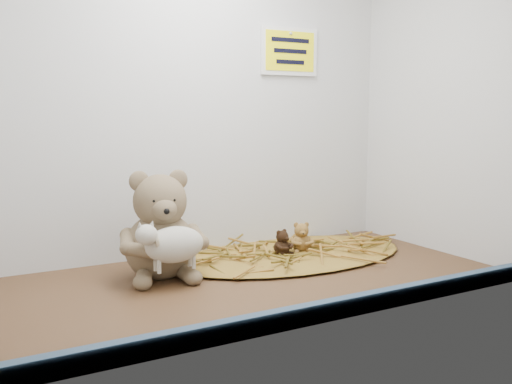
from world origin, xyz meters
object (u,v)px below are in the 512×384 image
mini_teddy_tan (301,236)px  mini_teddy_brown (282,241)px  toy_lamb (174,245)px  main_teddy (160,224)px

mini_teddy_tan → mini_teddy_brown: bearing=-152.3°
mini_teddy_tan → toy_lamb: bearing=-143.5°
toy_lamb → mini_teddy_brown: 35.09cm
mini_teddy_tan → mini_teddy_brown: 6.58cm
mini_teddy_brown → toy_lamb: bearing=177.3°
main_teddy → mini_teddy_brown: size_ratio=3.73×
main_teddy → mini_teddy_tan: (39.89, 1.47, -7.20)cm
mini_teddy_tan → mini_teddy_brown: mini_teddy_tan is taller
main_teddy → mini_teddy_brown: (33.37, 0.81, -7.81)cm
toy_lamb → mini_teddy_tan: size_ratio=2.19×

